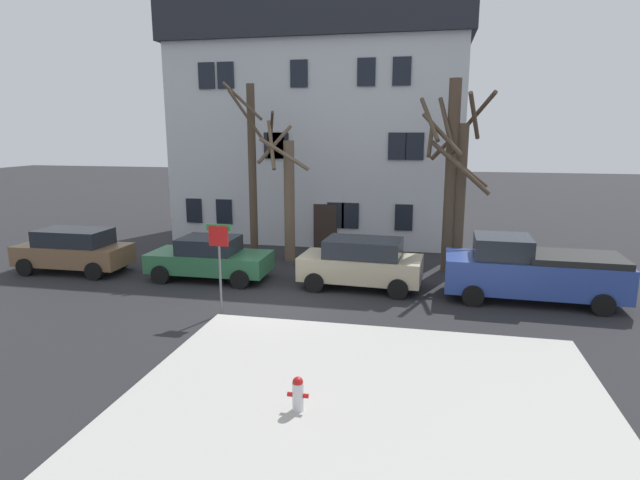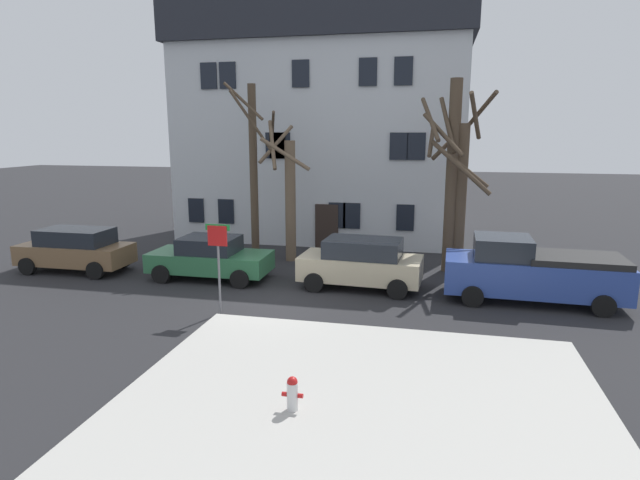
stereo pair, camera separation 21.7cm
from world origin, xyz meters
name	(u,v)px [view 2 (the right image)]	position (x,y,z in m)	size (l,w,h in m)	color
ground_plane	(272,303)	(0.00, 0.00, 0.00)	(120.00, 120.00, 0.00)	#262628
sidewalk_slab	(361,398)	(3.70, -5.61, 0.06)	(9.81, 7.87, 0.12)	#B7B5AD
building_main	(323,123)	(-0.80, 11.35, 5.89)	(14.62, 6.54, 11.59)	silver
tree_bare_near	(254,168)	(-2.54, 5.65, 3.93)	(2.08, 2.24, 7.40)	#4C3D2D
tree_bare_mid	(289,194)	(-1.01, 5.60, 2.87)	(2.43, 2.45, 5.91)	brown
tree_bare_far	(452,170)	(5.59, 5.28, 4.02)	(2.79, 2.75, 7.38)	#4C3D2D
tree_bare_end	(459,192)	(5.91, 5.28, 3.18)	(2.25, 2.42, 6.73)	#4C3D2D
car_brown_wagon	(76,249)	(-8.76, 2.05, 0.89)	(4.36, 2.02, 1.71)	brown
car_green_sedan	(210,258)	(-3.12, 2.21, 0.81)	(4.48, 2.13, 1.60)	#2D6B42
car_beige_wagon	(361,263)	(2.57, 2.27, 0.92)	(4.33, 2.29, 1.77)	#C6B793
pickup_truck_blue	(532,271)	(8.16, 1.98, 1.02)	(5.59, 2.41, 2.11)	#2D4799
fire_hydrant	(292,393)	(2.48, -6.43, 0.48)	(0.42, 0.22, 0.69)	silver
street_sign_pole	(218,252)	(-1.20, -1.37, 1.94)	(0.76, 0.07, 2.77)	slate
bicycle_leaning	(209,252)	(-4.36, 4.80, 0.37)	(1.74, 0.31, 1.03)	black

